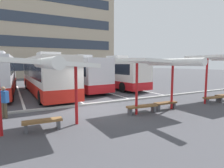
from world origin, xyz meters
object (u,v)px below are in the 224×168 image
object	(u,v)px
coach_bus_3	(110,73)
waiting_shelter_1	(41,64)
waiting_shelter_2	(159,63)
bench_4	(213,98)
bench_1	(43,122)
bench_2	(142,107)
coach_bus_2	(76,74)
bench_3	(166,104)
coach_bus_1	(46,75)
waiting_passenger_1	(4,100)

from	to	relation	value
coach_bus_3	waiting_shelter_1	size ratio (longest dim) A/B	2.33
waiting_shelter_2	bench_4	xyz separation A→B (m)	(5.18, 0.10, -2.45)
bench_1	bench_2	size ratio (longest dim) A/B	0.86
coach_bus_2	bench_1	xyz separation A→B (m)	(-5.10, -11.57, -1.35)
waiting_shelter_1	bench_1	distance (m)	2.42
bench_3	coach_bus_1	bearing A→B (deg)	119.25
waiting_passenger_1	coach_bus_2	bearing A→B (deg)	53.39
coach_bus_1	waiting_shelter_2	world-z (taller)	coach_bus_1
waiting_passenger_1	coach_bus_1	bearing A→B (deg)	65.73
coach_bus_3	bench_3	distance (m)	11.46
coach_bus_1	waiting_passenger_1	distance (m)	7.72
coach_bus_3	bench_4	xyz separation A→B (m)	(2.17, -11.42, -1.35)
coach_bus_3	waiting_shelter_2	size ratio (longest dim) A/B	2.65
waiting_passenger_1	bench_1	bearing A→B (deg)	-63.05
coach_bus_3	bench_4	size ratio (longest dim) A/B	7.05
coach_bus_2	bench_2	xyz separation A→B (m)	(0.19, -11.38, -1.34)
coach_bus_2	bench_3	bearing A→B (deg)	-80.04
bench_3	bench_2	bearing A→B (deg)	-178.85
bench_4	waiting_passenger_1	world-z (taller)	waiting_passenger_1
bench_1	coach_bus_3	bearing A→B (deg)	51.11
coach_bus_3	bench_1	size ratio (longest dim) A/B	7.32
coach_bus_2	bench_2	world-z (taller)	coach_bus_2
bench_4	waiting_passenger_1	bearing A→B (deg)	167.67
coach_bus_2	bench_3	distance (m)	11.59
bench_2	waiting_passenger_1	size ratio (longest dim) A/B	1.15
coach_bus_2	bench_1	world-z (taller)	coach_bus_2
coach_bus_2	bench_2	bearing A→B (deg)	-89.04
coach_bus_2	waiting_shelter_2	distance (m)	11.79
bench_1	bench_4	xyz separation A→B (m)	(11.38, -0.00, 0.00)
bench_1	bench_3	size ratio (longest dim) A/B	1.05
waiting_shelter_1	waiting_shelter_2	bearing A→B (deg)	0.50
waiting_passenger_1	bench_2	bearing A→B (deg)	-21.14
waiting_shelter_2	bench_3	size ratio (longest dim) A/B	2.88
coach_bus_1	coach_bus_2	xyz separation A→B (m)	(3.36, 1.78, -0.01)
waiting_shelter_2	waiting_shelter_1	bearing A→B (deg)	-179.50
waiting_shelter_1	bench_2	bearing A→B (deg)	3.89
bench_1	waiting_passenger_1	world-z (taller)	waiting_passenger_1
coach_bus_2	waiting_shelter_2	bearing A→B (deg)	-84.67
coach_bus_2	waiting_passenger_1	size ratio (longest dim) A/B	7.13
coach_bus_1	waiting_shelter_1	size ratio (longest dim) A/B	2.50
coach_bus_2	waiting_shelter_2	size ratio (longest dim) A/B	2.61
waiting_shelter_1	waiting_shelter_2	world-z (taller)	waiting_shelter_2
coach_bus_3	waiting_shelter_1	bearing A→B (deg)	-128.50
coach_bus_2	bench_4	distance (m)	13.24
coach_bus_2	coach_bus_3	xyz separation A→B (m)	(4.10, -0.16, 0.00)
coach_bus_1	bench_3	distance (m)	11.05
waiting_shelter_2	bench_4	size ratio (longest dim) A/B	2.66
coach_bus_2	waiting_passenger_1	xyz separation A→B (m)	(-6.52, -8.78, -0.76)
bench_4	waiting_passenger_1	distance (m)	13.11
coach_bus_1	coach_bus_3	size ratio (longest dim) A/B	1.07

